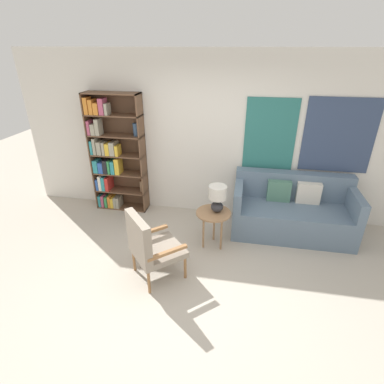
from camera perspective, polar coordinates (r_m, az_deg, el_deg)
The scene contains 7 objects.
ground_plane at distance 3.92m, azimuth -2.08°, elevation -17.83°, with size 14.00×14.00×0.00m, color #B2A899.
wall_back at distance 5.00m, azimuth 3.42°, elevation 10.27°, with size 6.40×0.08×2.70m.
bookshelf at distance 5.40m, azimuth -15.04°, elevation 6.61°, with size 0.93×0.30×2.05m.
armchair at distance 3.77m, azimuth -8.19°, elevation -9.80°, with size 0.81×0.81×0.94m.
couch at distance 5.01m, azimuth 18.44°, elevation -3.58°, with size 1.83×0.85×0.92m.
side_table at distance 4.33m, azimuth 4.10°, elevation -4.62°, with size 0.50×0.50×0.57m.
table_lamp at distance 4.21m, azimuth 4.87°, elevation -0.83°, with size 0.26×0.26×0.40m.
Camera 1 is at (0.64, -2.74, 2.73)m, focal length 28.00 mm.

